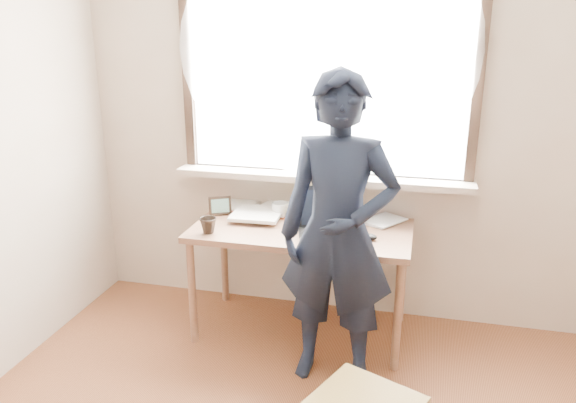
% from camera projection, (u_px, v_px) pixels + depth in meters
% --- Properties ---
extents(room_shell, '(3.52, 4.02, 2.61)m').
position_uv_depth(room_shell, '(279.00, 100.00, 1.66)').
color(room_shell, '#BDAB98').
rests_on(room_shell, ground).
extents(desk, '(1.29, 0.64, 0.69)m').
position_uv_depth(desk, '(301.00, 239.00, 3.34)').
color(desk, brown).
rests_on(desk, ground).
extents(laptop, '(0.44, 0.39, 0.25)m').
position_uv_depth(laptop, '(330.00, 222.00, 3.24)').
color(laptop, black).
rests_on(laptop, desk).
extents(mug_white, '(0.16, 0.16, 0.09)m').
position_uv_depth(mug_white, '(280.00, 210.00, 3.50)').
color(mug_white, white).
rests_on(mug_white, desk).
extents(mug_dark, '(0.14, 0.14, 0.09)m').
position_uv_depth(mug_dark, '(208.00, 225.00, 3.23)').
color(mug_dark, black).
rests_on(mug_dark, desk).
extents(mouse, '(0.09, 0.07, 0.04)m').
position_uv_depth(mouse, '(369.00, 237.00, 3.13)').
color(mouse, black).
rests_on(mouse, desk).
extents(desk_clutter, '(0.80, 0.53, 0.04)m').
position_uv_depth(desk_clutter, '(261.00, 213.00, 3.51)').
color(desk_clutter, '#D2E135').
rests_on(desk_clutter, desk).
extents(book_a, '(0.20, 0.26, 0.02)m').
position_uv_depth(book_a, '(245.00, 211.00, 3.57)').
color(book_a, white).
rests_on(book_a, desk).
extents(book_b, '(0.29, 0.30, 0.02)m').
position_uv_depth(book_b, '(373.00, 217.00, 3.47)').
color(book_b, white).
rests_on(book_b, desk).
extents(picture_frame, '(0.13, 0.08, 0.11)m').
position_uv_depth(picture_frame, '(220.00, 207.00, 3.52)').
color(picture_frame, black).
rests_on(picture_frame, desk).
extents(person, '(0.62, 0.42, 1.65)m').
position_uv_depth(person, '(338.00, 234.00, 2.85)').
color(person, black).
rests_on(person, ground).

